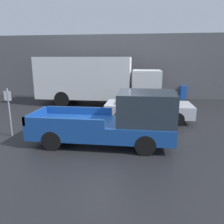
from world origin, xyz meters
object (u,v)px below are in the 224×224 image
object	(u,v)px
pickup_truck	(117,120)
car	(149,105)
parking_sign	(9,110)
newspaper_box	(183,93)
delivery_truck	(95,79)

from	to	relation	value
pickup_truck	car	bearing A→B (deg)	69.98
parking_sign	car	bearing A→B (deg)	29.35
car	newspaper_box	distance (m)	7.37
delivery_truck	newspaper_box	distance (m)	7.45
parking_sign	newspaper_box	distance (m)	13.43
car	delivery_truck	distance (m)	5.48
car	delivery_truck	xyz separation A→B (m)	(-3.77, 3.84, 1.02)
parking_sign	delivery_truck	bearing A→B (deg)	73.41
delivery_truck	parking_sign	bearing A→B (deg)	-106.59
delivery_truck	newspaper_box	size ratio (longest dim) A/B	7.81
pickup_truck	delivery_truck	size ratio (longest dim) A/B	0.62
pickup_truck	delivery_truck	bearing A→B (deg)	108.18
car	parking_sign	distance (m)	6.78
car	newspaper_box	world-z (taller)	car
pickup_truck	parking_sign	bearing A→B (deg)	176.25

